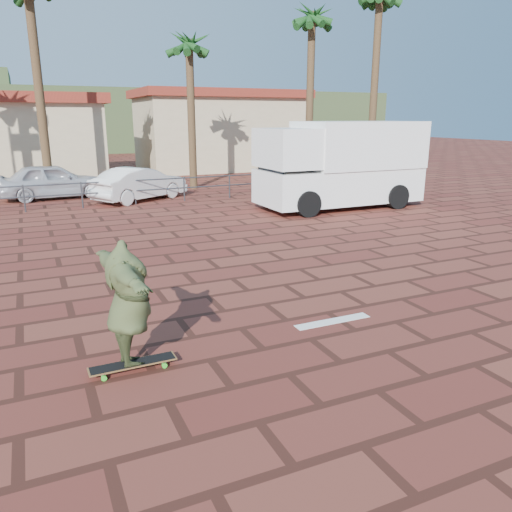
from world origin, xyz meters
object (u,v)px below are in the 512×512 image
(skateboarder, at_px, (128,303))
(car_white, at_px, (140,184))
(car_silver, at_px, (53,181))
(campervan, at_px, (341,163))
(longboard, at_px, (133,364))

(skateboarder, relative_size, car_white, 0.51)
(car_silver, bearing_deg, campervan, -127.50)
(skateboarder, height_order, car_white, skateboarder)
(skateboarder, relative_size, car_silver, 0.49)
(longboard, distance_m, skateboarder, 0.89)
(campervan, distance_m, car_silver, 12.00)
(campervan, xyz_separation_m, car_white, (-6.63, 4.82, -1.00))
(longboard, height_order, car_white, car_white)
(campervan, xyz_separation_m, car_silver, (-9.86, 6.78, -0.94))
(longboard, bearing_deg, campervan, 43.87)
(skateboarder, xyz_separation_m, car_white, (3.14, 14.52, -0.30))
(longboard, height_order, car_silver, car_silver)
(skateboarder, distance_m, car_white, 14.85)
(longboard, relative_size, skateboarder, 0.55)
(campervan, height_order, car_silver, campervan)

